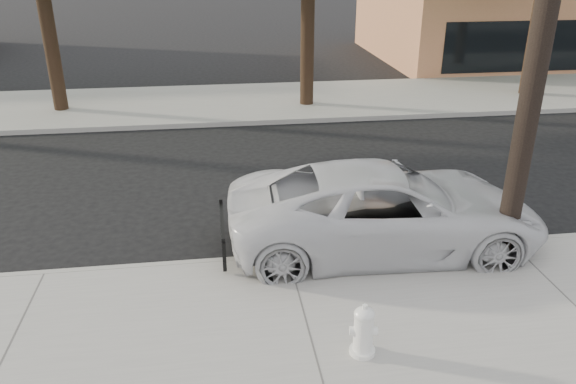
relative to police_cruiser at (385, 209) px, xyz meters
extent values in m
plane|color=black|center=(-1.77, 1.80, -0.77)|extent=(120.00, 120.00, 0.00)
cube|color=gray|center=(-1.77, -2.50, -0.69)|extent=(90.00, 4.40, 0.15)
cube|color=gray|center=(-1.77, 10.30, -0.69)|extent=(90.00, 5.00, 0.15)
cube|color=#9E9B93|center=(-1.77, -0.30, -0.69)|extent=(90.00, 0.12, 0.16)
cube|color=#C37951|center=(14.23, 17.80, 1.23)|extent=(18.00, 10.00, 4.00)
cylinder|color=black|center=(-7.77, 10.00, 1.51)|extent=(0.44, 0.44, 4.25)
cylinder|color=black|center=(0.23, 9.60, 1.76)|extent=(0.44, 0.44, 4.75)
cylinder|color=black|center=(8.23, 9.90, 1.58)|extent=(0.44, 0.44, 4.40)
imported|color=silver|center=(0.00, 0.00, 0.00)|extent=(5.62, 2.77, 1.53)
cylinder|color=white|center=(-1.16, -2.93, -0.59)|extent=(0.34, 0.34, 0.06)
cylinder|color=white|center=(-1.16, -2.93, -0.33)|extent=(0.25, 0.25, 0.58)
ellipsoid|color=white|center=(-1.16, -2.93, -0.02)|extent=(0.27, 0.27, 0.19)
cylinder|color=white|center=(-1.16, -2.93, -0.27)|extent=(0.37, 0.17, 0.12)
cylinder|color=white|center=(-1.16, -2.93, -0.27)|extent=(0.18, 0.21, 0.15)
camera|label=1|loc=(-2.92, -8.59, 4.25)|focal=35.00mm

